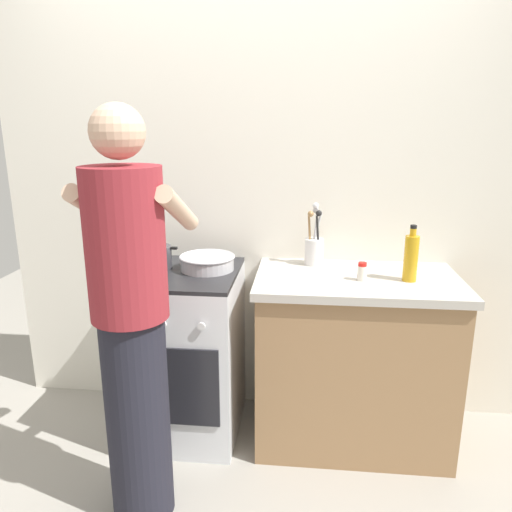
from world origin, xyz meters
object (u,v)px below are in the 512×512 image
pot (154,257)px  oil_bottle (411,257)px  stove_range (182,352)px  mixing_bowl (207,262)px  spice_bottle (362,272)px  utensil_crock (314,247)px  person (132,326)px

pot → oil_bottle: 1.28m
stove_range → mixing_bowl: 0.51m
stove_range → oil_bottle: size_ratio=3.31×
spice_bottle → pot: bearing=174.7°
stove_range → oil_bottle: 1.27m
mixing_bowl → utensil_crock: 0.57m
utensil_crock → person: (-0.72, -0.80, -0.13)m
pot → spice_bottle: 1.06m
spice_bottle → oil_bottle: oil_bottle is taller
spice_bottle → oil_bottle: 0.24m
mixing_bowl → person: bearing=-104.8°
stove_range → person: person is taller
oil_bottle → pot: bearing=176.4°
pot → utensil_crock: 0.84m
spice_bottle → oil_bottle: size_ratio=0.33×
stove_range → pot: pot is taller
stove_range → person: (-0.03, -0.60, 0.41)m
stove_range → spice_bottle: (0.91, -0.05, 0.49)m
stove_range → spice_bottle: size_ratio=10.06×
utensil_crock → oil_bottle: utensil_crock is taller
pot → spice_bottle: (1.05, -0.10, -0.01)m
spice_bottle → person: size_ratio=0.05×
stove_range → oil_bottle: bearing=-1.7°
stove_range → utensil_crock: utensil_crock is taller
pot → oil_bottle: bearing=-3.6°
stove_range → pot: 0.53m
oil_bottle → person: person is taller
pot → mixing_bowl: size_ratio=0.87×
stove_range → person: 0.73m
utensil_crock → spice_bottle: utensil_crock is taller
person → utensil_crock: bearing=48.1°
mixing_bowl → spice_bottle: (0.77, -0.10, 0.00)m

